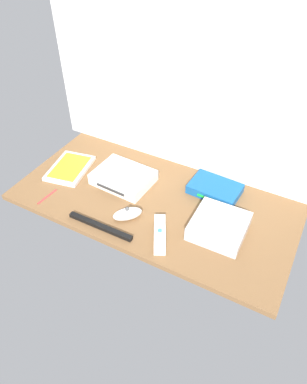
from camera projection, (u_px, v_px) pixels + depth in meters
ground_plane at (154, 202)px, 127.98cm from camera, size 100.00×48.00×2.00cm
back_wall at (188, 89)px, 122.20cm from camera, size 110.00×1.20×64.00cm
game_console at (123, 177)px, 133.55cm from camera, size 21.84×17.38×4.40cm
mini_computer at (219, 226)px, 114.45cm from camera, size 17.32×17.32×5.30cm
game_case at (70, 168)px, 140.25cm from camera, size 16.99×21.26×1.56cm
network_router at (215, 189)px, 129.46cm from camera, size 18.63×13.09×3.40cm
remote_wand at (160, 234)px, 113.33cm from camera, size 10.02×14.79×3.40cm
remote_nunchuk at (127, 214)px, 119.36cm from camera, size 10.05×10.30×5.10cm
remote_classic_pad at (127, 170)px, 131.49cm from camera, size 14.57×8.32×2.40cm
sensor_bar at (100, 226)px, 116.95cm from camera, size 24.02×2.02×1.40cm
stylus_pen at (47, 196)px, 128.48cm from camera, size 1.42×9.03×0.70cm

